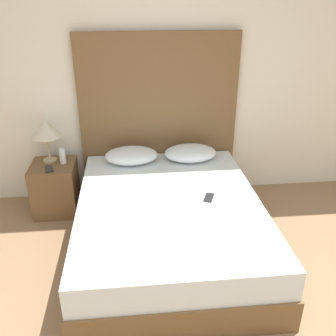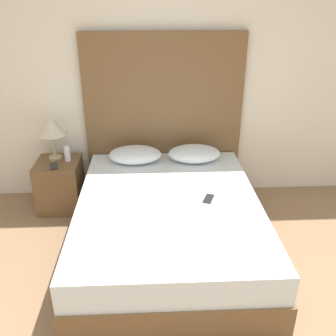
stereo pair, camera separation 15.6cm
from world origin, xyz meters
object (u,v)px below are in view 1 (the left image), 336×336
Objects in this scene: bed at (169,225)px; phone_on_bed at (209,197)px; nightstand at (56,188)px; phone_on_nightstand at (49,169)px; table_lamp at (46,129)px.

phone_on_bed reaches higher than bed.
nightstand is (-1.43, 0.77, -0.24)m from phone_on_bed.
nightstand is at bearing 145.02° from bed.
phone_on_nightstand reaches higher than bed.
phone_on_nightstand reaches higher than phone_on_bed.
phone_on_nightstand is at bearing -94.80° from nightstand.
phone_on_bed is at bearing -28.24° from nightstand.
phone_on_bed is 0.38× the size of table_lamp.
phone_on_bed is at bearing -30.36° from table_lamp.
phone_on_bed is 0.31× the size of nightstand.
phone_on_nightstand is at bearing 149.36° from bed.
phone_on_bed is at bearing -24.52° from phone_on_nightstand.
nightstand is at bearing 151.76° from phone_on_bed.
table_lamp is at bearing 149.64° from phone_on_bed.
bed is at bearing 179.25° from phone_on_bed.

